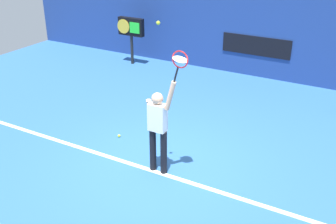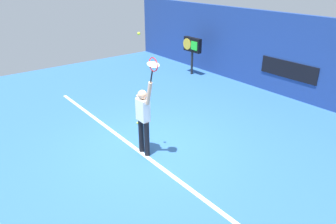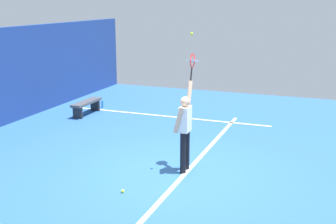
{
  "view_description": "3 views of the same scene",
  "coord_description": "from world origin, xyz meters",
  "px_view_note": "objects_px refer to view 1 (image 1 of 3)",
  "views": [
    {
      "loc": [
        3.63,
        -6.1,
        4.52
      ],
      "look_at": [
        0.0,
        0.38,
        1.03
      ],
      "focal_mm": 43.31,
      "sensor_mm": 36.0,
      "label": 1
    },
    {
      "loc": [
        5.89,
        -3.99,
        4.22
      ],
      "look_at": [
        0.51,
        0.22,
        1.16
      ],
      "focal_mm": 33.86,
      "sensor_mm": 36.0,
      "label": 2
    },
    {
      "loc": [
        -8.6,
        -3.18,
        3.68
      ],
      "look_at": [
        0.51,
        0.32,
        1.21
      ],
      "focal_mm": 47.48,
      "sensor_mm": 36.0,
      "label": 3
    }
  ],
  "objects_px": {
    "tennis_player": "(158,126)",
    "tennis_racket": "(180,61)",
    "tennis_ball": "(158,23)",
    "spare_ball": "(119,136)",
    "scoreboard_clock": "(131,29)"
  },
  "relations": [
    {
      "from": "spare_ball",
      "to": "tennis_ball",
      "type": "bearing_deg",
      "value": -28.43
    },
    {
      "from": "tennis_player",
      "to": "scoreboard_clock",
      "type": "bearing_deg",
      "value": 128.18
    },
    {
      "from": "scoreboard_clock",
      "to": "tennis_racket",
      "type": "bearing_deg",
      "value": -49.03
    },
    {
      "from": "tennis_racket",
      "to": "tennis_ball",
      "type": "relative_size",
      "value": 9.21
    },
    {
      "from": "tennis_racket",
      "to": "tennis_ball",
      "type": "bearing_deg",
      "value": -165.8
    },
    {
      "from": "scoreboard_clock",
      "to": "spare_ball",
      "type": "xyz_separation_m",
      "value": [
        2.74,
        -4.64,
        -1.21
      ]
    },
    {
      "from": "tennis_racket",
      "to": "scoreboard_clock",
      "type": "relative_size",
      "value": 0.39
    },
    {
      "from": "tennis_player",
      "to": "tennis_racket",
      "type": "distance_m",
      "value": 1.43
    },
    {
      "from": "scoreboard_clock",
      "to": "spare_ball",
      "type": "height_order",
      "value": "scoreboard_clock"
    },
    {
      "from": "spare_ball",
      "to": "scoreboard_clock",
      "type": "bearing_deg",
      "value": 120.58
    },
    {
      "from": "tennis_ball",
      "to": "scoreboard_clock",
      "type": "relative_size",
      "value": 0.04
    },
    {
      "from": "tennis_player",
      "to": "tennis_ball",
      "type": "distance_m",
      "value": 2.0
    },
    {
      "from": "tennis_racket",
      "to": "tennis_player",
      "type": "bearing_deg",
      "value": 179.46
    },
    {
      "from": "tennis_ball",
      "to": "spare_ball",
      "type": "bearing_deg",
      "value": 151.57
    },
    {
      "from": "tennis_player",
      "to": "spare_ball",
      "type": "xyz_separation_m",
      "value": [
        -1.51,
        0.77,
        -0.98
      ]
    }
  ]
}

